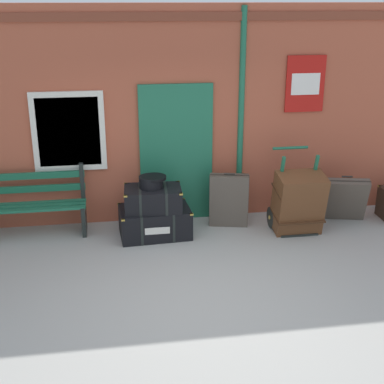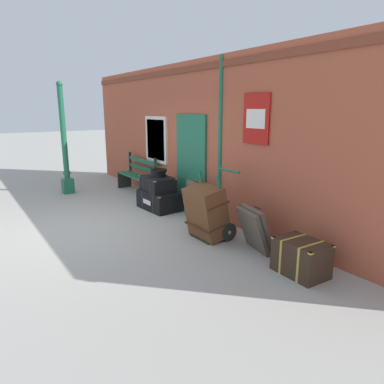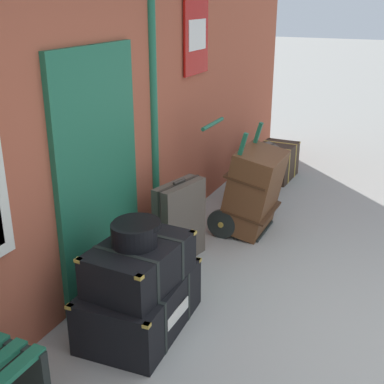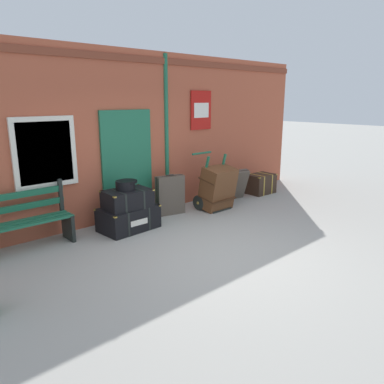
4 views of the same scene
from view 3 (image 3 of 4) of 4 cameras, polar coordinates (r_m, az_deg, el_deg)
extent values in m
cube|color=#AD5138|center=(4.26, -12.85, 9.02)|extent=(10.40, 0.30, 3.20)
cube|color=#1E6647|center=(4.31, -10.30, 1.76)|extent=(1.10, 0.05, 2.10)
cube|color=#123D2A|center=(4.31, -10.17, 1.74)|extent=(0.06, 0.02, 2.10)
cylinder|color=#1E6647|center=(5.00, -4.40, 11.20)|extent=(0.09, 0.09, 3.14)
cube|color=#B7140F|center=(5.80, 0.47, 17.08)|extent=(0.60, 0.02, 0.84)
cube|color=white|center=(5.80, 0.61, 17.08)|extent=(0.44, 0.01, 0.32)
cube|color=black|center=(3.57, -18.35, -18.73)|extent=(0.06, 0.40, 0.45)
cube|color=black|center=(4.09, -5.81, -12.26)|extent=(1.03, 0.70, 0.42)
cube|color=black|center=(3.93, -7.34, -13.90)|extent=(0.07, 0.65, 0.43)
cube|color=black|center=(4.26, -4.43, -10.74)|extent=(0.07, 0.65, 0.43)
cube|color=#B79338|center=(3.51, -5.07, -14.56)|extent=(0.05, 0.05, 0.02)
cube|color=#B79338|center=(4.26, 0.67, -7.59)|extent=(0.05, 0.05, 0.02)
cube|color=#B79338|center=(3.78, -13.46, -12.30)|extent=(0.05, 0.05, 0.02)
cube|color=#B79338|center=(4.48, -6.57, -6.21)|extent=(0.05, 0.05, 0.02)
cube|color=silver|center=(3.96, -1.60, -13.38)|extent=(0.36, 0.01, 0.10)
cube|color=black|center=(3.87, -5.85, -7.91)|extent=(0.83, 0.58, 0.32)
cube|color=black|center=(3.75, -7.36, -9.07)|extent=(0.06, 0.55, 0.33)
cube|color=black|center=(4.01, -4.44, -6.82)|extent=(0.06, 0.55, 0.33)
cube|color=#B79338|center=(3.41, -5.88, -9.41)|extent=(0.05, 0.05, 0.02)
cube|color=#B79338|center=(3.98, 0.09, -4.54)|extent=(0.05, 0.05, 0.02)
cube|color=#B79338|center=(3.67, -12.49, -7.42)|extent=(0.05, 0.05, 0.02)
cube|color=#B79338|center=(4.22, -5.96, -3.17)|extent=(0.05, 0.05, 0.02)
cylinder|color=black|center=(3.76, -6.45, -4.71)|extent=(0.34, 0.34, 0.17)
cylinder|color=black|center=(3.77, -6.17, -3.60)|extent=(0.35, 0.35, 0.04)
cube|color=black|center=(5.76, 6.86, -4.11)|extent=(0.56, 0.28, 0.03)
cube|color=#1E6647|center=(5.39, 4.27, 0.72)|extent=(0.04, 0.35, 1.17)
cube|color=#1E6647|center=(5.83, 6.00, 2.26)|extent=(0.04, 0.35, 1.17)
cylinder|color=#1E6647|center=(5.55, 2.33, 7.57)|extent=(0.54, 0.04, 0.04)
cylinder|color=black|center=(5.51, 3.31, -3.57)|extent=(0.04, 0.32, 0.32)
cylinder|color=#B79338|center=(5.51, 3.31, -3.57)|extent=(0.07, 0.06, 0.06)
cylinder|color=black|center=(6.06, 5.53, -1.27)|extent=(0.04, 0.32, 0.32)
cylinder|color=#B79338|center=(6.06, 5.53, -1.27)|extent=(0.07, 0.06, 0.06)
cube|color=brown|center=(5.59, 6.87, 0.18)|extent=(0.68, 0.59, 0.95)
cube|color=#432715|center=(5.66, 6.78, -1.66)|extent=(0.70, 0.46, 0.11)
cube|color=#432715|center=(5.53, 6.95, 2.07)|extent=(0.70, 0.46, 0.11)
cube|color=#51473D|center=(4.97, -1.39, -3.36)|extent=(0.61, 0.32, 0.79)
cylinder|color=#302A24|center=(4.81, -1.43, 1.17)|extent=(0.16, 0.06, 0.03)
cube|color=#2C2721|center=(4.97, -1.39, -3.36)|extent=(0.58, 0.16, 0.81)
cube|color=#51473D|center=(6.50, 6.70, 2.13)|extent=(0.69, 0.52, 0.72)
cylinder|color=#302A24|center=(6.41, 6.53, 5.16)|extent=(0.16, 0.06, 0.03)
cube|color=#2C2721|center=(6.50, 6.70, 2.13)|extent=(0.67, 0.40, 0.68)
cube|color=#332319|center=(7.39, 9.30, 3.35)|extent=(0.70, 0.51, 0.48)
cube|color=#B79338|center=(7.26, 8.92, 3.03)|extent=(0.06, 0.49, 0.49)
cube|color=#B79338|center=(7.53, 9.67, 3.66)|extent=(0.06, 0.49, 0.49)
cube|color=#B79338|center=(6.97, 10.30, 4.17)|extent=(0.05, 0.05, 0.02)
cube|color=#B79338|center=(7.57, 11.75, 5.40)|extent=(0.05, 0.05, 0.02)
cube|color=#B79338|center=(7.11, 6.91, 4.68)|extent=(0.05, 0.05, 0.02)
cube|color=#B79338|center=(7.69, 8.59, 5.85)|extent=(0.05, 0.05, 0.02)
camera|label=1|loc=(5.84, 93.39, 7.36)|focal=49.62mm
camera|label=2|loc=(9.82, 37.44, 15.61)|focal=32.68mm
camera|label=4|loc=(3.72, 120.41, -13.26)|focal=34.73mm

